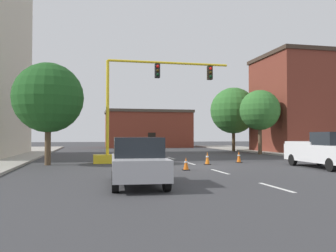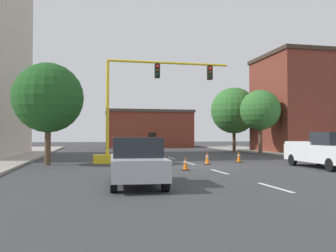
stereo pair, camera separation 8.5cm
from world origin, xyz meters
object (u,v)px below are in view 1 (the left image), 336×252
object	(u,v)px
traffic_cone_roadside_a	(186,164)
tree_right_mid	(260,110)
sedan_silver_near_left	(138,161)
tree_left_near	(48,98)
traffic_signal_gantry	(126,129)
traffic_cone_roadside_c	(207,158)
pickup_truck_white	(326,150)
traffic_cone_roadside_b	(239,157)
tree_right_far	(233,111)

from	to	relation	value
traffic_cone_roadside_a	tree_right_mid	bearing A→B (deg)	51.00
sedan_silver_near_left	traffic_cone_roadside_a	size ratio (longest dim) A/B	6.76
traffic_cone_roadside_a	tree_left_near	bearing A→B (deg)	146.76
tree_right_mid	traffic_signal_gantry	bearing A→B (deg)	-149.83
tree_left_near	traffic_cone_roadside_c	bearing A→B (deg)	-9.83
traffic_signal_gantry	tree_left_near	world-z (taller)	traffic_signal_gantry
sedan_silver_near_left	traffic_cone_roadside_a	distance (m)	5.97
tree_left_near	traffic_cone_roadside_c	xyz separation A→B (m)	(9.62, -1.67, -3.72)
sedan_silver_near_left	traffic_cone_roadside_c	xyz separation A→B (m)	(5.41, 8.20, -0.51)
pickup_truck_white	tree_right_mid	bearing A→B (deg)	77.26
traffic_cone_roadside_a	traffic_cone_roadside_b	world-z (taller)	traffic_cone_roadside_b
tree_right_far	traffic_cone_roadside_c	bearing A→B (deg)	-117.37
tree_right_mid	traffic_cone_roadside_b	world-z (taller)	tree_right_mid
traffic_signal_gantry	pickup_truck_white	world-z (taller)	traffic_signal_gantry
pickup_truck_white	sedan_silver_near_left	xyz separation A→B (m)	(-11.01, -4.49, -0.09)
traffic_signal_gantry	tree_left_near	bearing A→B (deg)	-169.75
traffic_cone_roadside_b	traffic_cone_roadside_c	bearing A→B (deg)	-157.24
tree_left_near	traffic_signal_gantry	bearing A→B (deg)	10.25
tree_right_mid	sedan_silver_near_left	xyz separation A→B (m)	(-14.21, -18.65, -3.33)
traffic_signal_gantry	pickup_truck_white	xyz separation A→B (m)	(10.42, -6.24, -1.28)
tree_left_near	pickup_truck_white	bearing A→B (deg)	-19.43
tree_left_near	tree_right_far	bearing A→B (deg)	40.18
tree_right_far	sedan_silver_near_left	bearing A→B (deg)	-119.39
traffic_signal_gantry	sedan_silver_near_left	size ratio (longest dim) A/B	2.00
traffic_cone_roadside_a	traffic_cone_roadside_b	bearing A→B (deg)	41.58
sedan_silver_near_left	traffic_cone_roadside_c	distance (m)	9.83
tree_left_near	sedan_silver_near_left	distance (m)	11.20
traffic_signal_gantry	tree_right_mid	world-z (taller)	traffic_signal_gantry
traffic_cone_roadside_b	tree_right_mid	bearing A→B (deg)	56.33
traffic_signal_gantry	pickup_truck_white	bearing A→B (deg)	-30.91
tree_right_far	traffic_cone_roadside_a	distance (m)	23.84
pickup_truck_white	tree_left_near	bearing A→B (deg)	160.57
sedan_silver_near_left	tree_right_mid	bearing A→B (deg)	52.70
sedan_silver_near_left	traffic_cone_roadside_b	distance (m)	12.23
tree_right_mid	sedan_silver_near_left	bearing A→B (deg)	-127.30
traffic_cone_roadside_b	traffic_cone_roadside_c	xyz separation A→B (m)	(-2.55, -1.07, 0.01)
traffic_cone_roadside_a	pickup_truck_white	bearing A→B (deg)	-3.86
pickup_truck_white	traffic_cone_roadside_c	size ratio (longest dim) A/B	7.04
traffic_cone_roadside_c	sedan_silver_near_left	bearing A→B (deg)	-123.41
sedan_silver_near_left	traffic_cone_roadside_b	bearing A→B (deg)	49.34
tree_right_far	traffic_cone_roadside_a	xyz separation A→B (m)	(-11.24, -20.57, -4.32)
tree_left_near	traffic_cone_roadside_b	bearing A→B (deg)	-2.80
tree_left_near	tree_right_mid	bearing A→B (deg)	25.50
traffic_signal_gantry	tree_left_near	distance (m)	5.22
traffic_signal_gantry	traffic_cone_roadside_c	size ratio (longest dim) A/B	11.83
tree_left_near	sedan_silver_near_left	world-z (taller)	tree_left_near
traffic_signal_gantry	traffic_cone_roadside_a	world-z (taller)	traffic_signal_gantry
pickup_truck_white	traffic_cone_roadside_b	bearing A→B (deg)	122.57
traffic_signal_gantry	tree_right_far	distance (m)	20.44
sedan_silver_near_left	tree_left_near	bearing A→B (deg)	113.12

